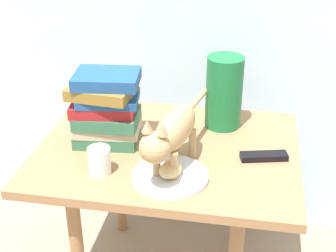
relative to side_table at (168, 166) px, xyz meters
The scene contains 8 objects.
side_table is the anchor object (origin of this frame).
plate 0.20m from the side_table, 77.83° to the right, with size 0.23×0.23×0.01m, color silver.
bread_roll 0.23m from the side_table, 77.47° to the right, with size 0.08×0.06×0.05m, color #E0BC7A.
cat 0.25m from the side_table, 75.53° to the right, with size 0.15×0.47×0.23m.
book_stack 0.29m from the side_table, behind, with size 0.24×0.19×0.25m.
green_vase 0.33m from the side_table, 49.70° to the left, with size 0.13×0.13×0.26m, color #196B38.
candle_jar 0.28m from the side_table, 132.98° to the right, with size 0.07×0.07×0.08m.
tv_remote 0.33m from the side_table, ahead, with size 0.15×0.04×0.02m, color black.
Camera 1 is at (0.25, -1.39, 1.40)m, focal length 52.08 mm.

